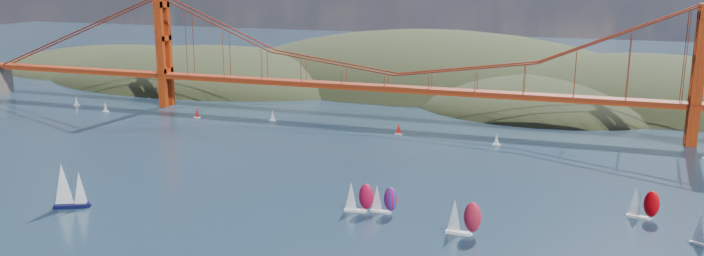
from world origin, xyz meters
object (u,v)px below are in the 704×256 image
(sloop_navy, at_px, (68,186))
(racer_1, at_px, (463,217))
(racer_0, at_px, (358,197))
(racer_3, at_px, (643,203))
(racer_rwb, at_px, (383,199))

(sloop_navy, height_order, racer_1, sloop_navy)
(racer_1, bearing_deg, racer_0, 168.25)
(sloop_navy, xyz_separation_m, racer_1, (111.91, 16.55, -1.60))
(sloop_navy, distance_m, racer_0, 84.15)
(racer_0, height_order, racer_1, racer_1)
(sloop_navy, height_order, racer_0, sloop_navy)
(racer_0, height_order, racer_3, racer_0)
(racer_0, height_order, racer_rwb, racer_0)
(racer_3, xyz_separation_m, racer_rwb, (-69.38, -18.95, -0.27))
(racer_3, distance_m, racer_rwb, 71.92)
(racer_1, relative_size, racer_3, 1.09)
(racer_0, bearing_deg, racer_3, 8.58)
(racer_1, height_order, racer_rwb, racer_1)
(sloop_navy, relative_size, racer_0, 1.53)
(racer_0, xyz_separation_m, racer_3, (76.44, 20.45, -0.03))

